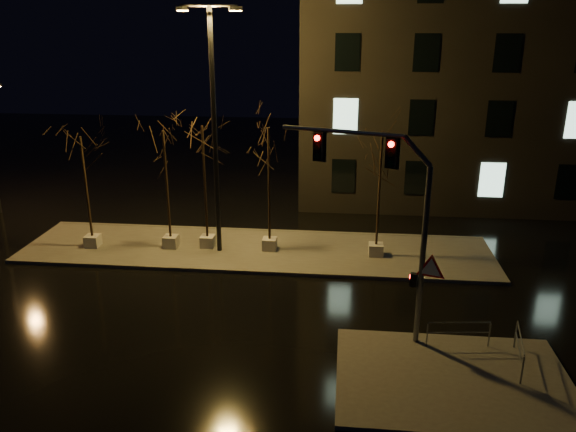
# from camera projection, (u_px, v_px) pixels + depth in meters

# --- Properties ---
(ground) EXTENTS (90.00, 90.00, 0.00)m
(ground) POSITION_uv_depth(u_px,v_px,m) (231.00, 313.00, 20.94)
(ground) COLOR black
(ground) RESTS_ON ground
(median) EXTENTS (22.00, 5.00, 0.15)m
(median) POSITION_uv_depth(u_px,v_px,m) (256.00, 250.00, 26.56)
(median) COLOR #4F4C47
(median) RESTS_ON ground
(sidewalk_corner) EXTENTS (7.00, 5.00, 0.15)m
(sidewalk_corner) POSITION_uv_depth(u_px,v_px,m) (453.00, 380.00, 16.90)
(sidewalk_corner) COLOR #4F4C47
(sidewalk_corner) RESTS_ON ground
(building) EXTENTS (25.00, 12.00, 15.00)m
(building) POSITION_uv_depth(u_px,v_px,m) (512.00, 70.00, 34.05)
(building) COLOR black
(building) RESTS_ON ground
(tree_0) EXTENTS (1.80, 1.80, 5.43)m
(tree_0) POSITION_uv_depth(u_px,v_px,m) (83.00, 162.00, 25.44)
(tree_0) COLOR #B6B2AA
(tree_0) RESTS_ON median
(tree_1) EXTENTS (1.80, 1.80, 5.73)m
(tree_1) POSITION_uv_depth(u_px,v_px,m) (165.00, 158.00, 25.28)
(tree_1) COLOR #B6B2AA
(tree_1) RESTS_ON median
(tree_2) EXTENTS (1.80, 1.80, 5.93)m
(tree_2) POSITION_uv_depth(u_px,v_px,m) (203.00, 154.00, 25.25)
(tree_2) COLOR #B6B2AA
(tree_2) RESTS_ON median
(tree_3) EXTENTS (1.80, 1.80, 5.93)m
(tree_3) POSITION_uv_depth(u_px,v_px,m) (269.00, 156.00, 24.95)
(tree_3) COLOR #B6B2AA
(tree_3) RESTS_ON median
(tree_4) EXTENTS (1.80, 1.80, 5.90)m
(tree_4) POSITION_uv_depth(u_px,v_px,m) (381.00, 160.00, 24.30)
(tree_4) COLOR #B6B2AA
(tree_4) RESTS_ON median
(traffic_signal_mast) EXTENTS (5.41, 1.88, 6.94)m
(traffic_signal_mast) POSITION_uv_depth(u_px,v_px,m) (391.00, 208.00, 17.78)
(traffic_signal_mast) COLOR #595B60
(traffic_signal_mast) RESTS_ON sidewalk_corner
(streetlight_main) EXTENTS (2.67, 1.03, 10.82)m
(streetlight_main) POSITION_uv_depth(u_px,v_px,m) (214.00, 117.00, 24.28)
(streetlight_main) COLOR black
(streetlight_main) RESTS_ON median
(guard_rail_a) EXTENTS (2.09, 0.28, 0.90)m
(guard_rail_a) POSITION_uv_depth(u_px,v_px,m) (459.00, 330.00, 18.33)
(guard_rail_a) COLOR #595B60
(guard_rail_a) RESTS_ON sidewalk_corner
(guard_rail_b) EXTENTS (0.41, 2.06, 0.99)m
(guard_rail_b) POSITION_uv_depth(u_px,v_px,m) (519.00, 347.00, 17.33)
(guard_rail_b) COLOR #595B60
(guard_rail_b) RESTS_ON sidewalk_corner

